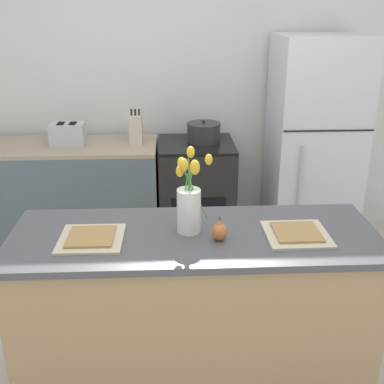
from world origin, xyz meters
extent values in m
plane|color=beige|center=(0.00, 0.00, 0.00)|extent=(10.00, 10.00, 0.00)
cube|color=silver|center=(0.00, 2.00, 1.35)|extent=(5.20, 0.08, 2.70)
cube|color=tan|center=(0.00, 0.00, 0.43)|extent=(1.76, 0.62, 0.86)
cube|color=#4C4C51|center=(0.00, 0.00, 0.87)|extent=(1.80, 0.66, 0.03)
cube|color=slate|center=(-1.06, 1.60, 0.43)|extent=(1.68, 0.60, 0.87)
cube|color=tan|center=(-1.06, 1.60, 0.88)|extent=(1.68, 0.60, 0.03)
cube|color=black|center=(0.10, 1.60, 0.44)|extent=(0.60, 0.60, 0.87)
cube|color=black|center=(0.10, 1.60, 0.88)|extent=(0.60, 0.60, 0.02)
cube|color=black|center=(0.10, 1.30, 0.40)|extent=(0.42, 0.01, 0.29)
cube|color=silver|center=(1.05, 1.60, 0.86)|extent=(0.68, 0.64, 1.72)
cube|color=black|center=(1.05, 1.28, 1.07)|extent=(0.67, 0.01, 0.01)
cylinder|color=#B2B5B7|center=(0.86, 1.26, 0.59)|extent=(0.02, 0.02, 0.75)
cylinder|color=silver|center=(-0.03, 0.03, 1.00)|extent=(0.12, 0.12, 0.22)
cylinder|color=#4C9342|center=(0.00, 0.03, 1.10)|extent=(0.13, 0.01, 0.29)
ellipsoid|color=yellow|center=(0.07, 0.03, 1.26)|extent=(0.04, 0.04, 0.05)
cylinder|color=#4C9342|center=(-0.02, 0.04, 1.11)|extent=(0.02, 0.05, 0.32)
ellipsoid|color=yellow|center=(-0.02, 0.06, 1.29)|extent=(0.04, 0.04, 0.06)
cylinder|color=#4C9342|center=(-0.03, 0.04, 1.08)|extent=(0.05, 0.07, 0.26)
ellipsoid|color=yellow|center=(-0.06, 0.08, 1.23)|extent=(0.04, 0.04, 0.06)
cylinder|color=#4C9342|center=(-0.05, 0.03, 1.07)|extent=(0.04, 0.01, 0.24)
ellipsoid|color=yellow|center=(-0.07, 0.02, 1.21)|extent=(0.04, 0.04, 0.06)
cylinder|color=#4C9342|center=(-0.03, 0.02, 1.09)|extent=(0.04, 0.06, 0.28)
ellipsoid|color=yellow|center=(-0.05, -0.01, 1.25)|extent=(0.04, 0.04, 0.06)
cylinder|color=#4C9342|center=(-0.01, 0.01, 1.08)|extent=(0.04, 0.05, 0.27)
ellipsoid|color=yellow|center=(0.00, -0.01, 1.24)|extent=(0.05, 0.05, 0.07)
ellipsoid|color=#C66B33|center=(0.11, -0.07, 0.93)|extent=(0.07, 0.07, 0.08)
cone|color=#C66B33|center=(0.11, -0.07, 0.98)|extent=(0.04, 0.04, 0.03)
cylinder|color=brown|center=(0.11, -0.07, 1.00)|extent=(0.01, 0.01, 0.02)
cube|color=beige|center=(-0.49, -0.04, 0.90)|extent=(0.30, 0.30, 0.01)
cube|color=#A37A42|center=(-0.49, -0.04, 0.91)|extent=(0.22, 0.22, 0.01)
cube|color=beige|center=(0.49, -0.04, 0.90)|extent=(0.30, 0.30, 0.01)
cube|color=#A37A42|center=(0.49, -0.04, 0.91)|extent=(0.22, 0.22, 0.01)
cube|color=#B7BABC|center=(-0.91, 1.60, 0.98)|extent=(0.26, 0.18, 0.17)
cube|color=black|center=(-0.95, 1.60, 1.07)|extent=(0.05, 0.11, 0.01)
cube|color=black|center=(-0.86, 1.60, 1.07)|extent=(0.05, 0.11, 0.01)
cube|color=black|center=(-1.05, 1.60, 1.01)|extent=(0.02, 0.02, 0.02)
cylinder|color=#2D2D2D|center=(0.16, 1.64, 0.96)|extent=(0.26, 0.26, 0.14)
cylinder|color=#2D2D2D|center=(0.16, 1.64, 1.04)|extent=(0.27, 0.27, 0.01)
sphere|color=black|center=(0.16, 1.64, 1.06)|extent=(0.02, 0.02, 0.02)
cube|color=beige|center=(-0.38, 1.63, 1.01)|extent=(0.10, 0.14, 0.22)
cylinder|color=black|center=(-0.41, 1.63, 1.14)|extent=(0.01, 0.01, 0.05)
cylinder|color=black|center=(-0.38, 1.63, 1.14)|extent=(0.01, 0.01, 0.05)
cylinder|color=black|center=(-0.35, 1.63, 1.14)|extent=(0.01, 0.01, 0.05)
camera|label=1|loc=(-0.11, -2.09, 1.94)|focal=45.00mm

